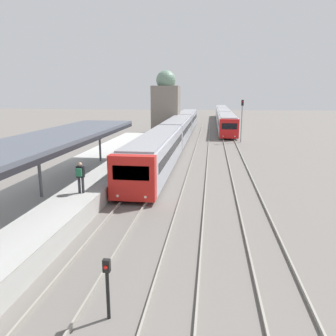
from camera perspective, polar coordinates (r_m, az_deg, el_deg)
The scene contains 7 objects.
platform_canopy at distance 17.38m, azimuth -21.75°, elevation 4.21°, with size 4.00×22.80×2.94m.
person_on_platform at distance 17.75m, azimuth -15.04°, elevation -1.19°, with size 0.40×0.40×1.66m.
train_near at distance 41.92m, azimuth 1.67°, elevation 6.80°, with size 2.65×49.20×2.94m.
train_far at distance 67.13m, azimuth 9.63°, elevation 8.94°, with size 2.57×46.94×2.90m.
signal_post_near at distance 9.59m, azimuth -10.53°, elevation -19.01°, with size 0.20×0.21×1.80m.
signal_mast_far at distance 42.38m, azimuth 12.74°, elevation 8.82°, with size 0.28×0.29×5.29m.
distant_domed_building at distance 50.53m, azimuth -0.35°, elevation 10.95°, with size 4.00×4.00×9.41m.
Camera 1 is at (4.28, -2.33, 6.17)m, focal length 35.00 mm.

